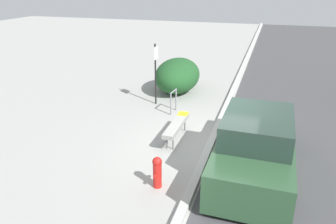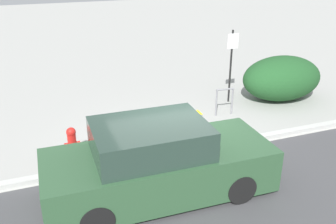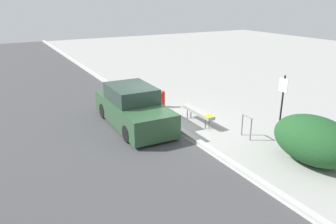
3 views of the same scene
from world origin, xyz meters
name	(u,v)px [view 1 (image 1 of 3)]	position (x,y,z in m)	size (l,w,h in m)	color
ground_plane	(209,149)	(0.00, 0.00, 0.00)	(60.00, 60.00, 0.00)	#9E9E99
curb	(209,147)	(0.00, 0.00, 0.07)	(60.00, 0.20, 0.13)	#B7B7B2
bench	(177,125)	(0.34, 1.06, 0.46)	(1.84, 0.32, 0.54)	#515156
bike_rack	(173,99)	(2.36, 1.76, 0.50)	(0.55, 0.10, 0.83)	gray
sign_post	(156,69)	(3.01, 2.65, 1.38)	(0.36, 0.08, 2.30)	black
fire_hydrant	(157,171)	(-2.14, 0.79, 0.41)	(0.36, 0.22, 0.77)	red
shrub_hedge	(177,75)	(4.70, 2.29, 0.71)	(2.66, 1.81, 1.42)	#1E4C23
parked_car_near	(256,145)	(-0.74, -1.26, 0.69)	(4.45, 1.82, 1.55)	black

